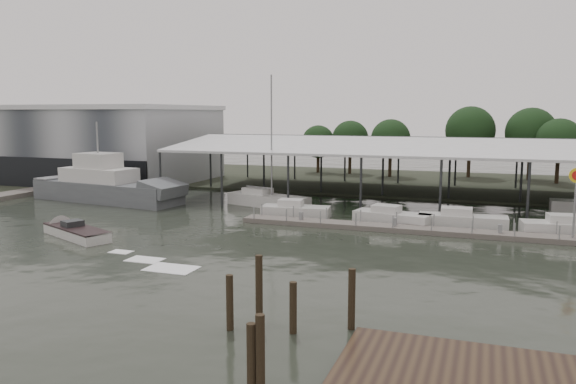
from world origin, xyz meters
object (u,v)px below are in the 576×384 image
(shell_fuel_sign, at_px, (576,190))
(speedboat_underway, at_px, (73,231))
(white_sailboat, at_px, (267,200))
(grey_trawler, at_px, (107,187))

(shell_fuel_sign, relative_size, speedboat_underway, 0.31)
(speedboat_underway, bearing_deg, white_sailboat, -91.81)
(grey_trawler, height_order, white_sailboat, white_sailboat)
(grey_trawler, distance_m, white_sailboat, 17.65)
(shell_fuel_sign, xyz_separation_m, grey_trawler, (-44.63, 4.91, -2.35))
(grey_trawler, bearing_deg, white_sailboat, 16.81)
(speedboat_underway, bearing_deg, grey_trawler, -36.90)
(white_sailboat, relative_size, speedboat_underway, 0.75)
(grey_trawler, height_order, speedboat_underway, grey_trawler)
(white_sailboat, xyz_separation_m, speedboat_underway, (-8.94, -18.23, -0.26))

